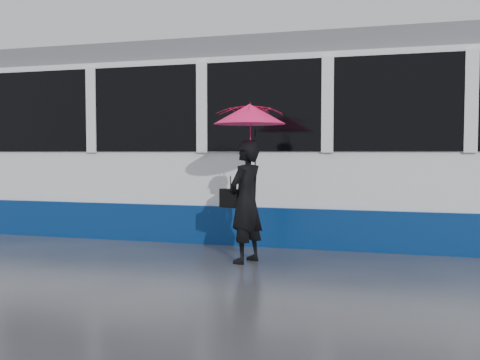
% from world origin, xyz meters
% --- Properties ---
extents(ground, '(90.00, 90.00, 0.00)m').
position_xyz_m(ground, '(0.00, 0.00, 0.00)').
color(ground, '#2C2C32').
rests_on(ground, ground).
extents(rails, '(34.00, 1.51, 0.02)m').
position_xyz_m(rails, '(0.00, 2.50, 0.01)').
color(rails, '#3F3D38').
rests_on(rails, ground).
extents(tram, '(26.00, 2.56, 3.35)m').
position_xyz_m(tram, '(-3.81, 2.50, 1.64)').
color(tram, white).
rests_on(tram, ground).
extents(woman, '(0.58, 0.70, 1.65)m').
position_xyz_m(woman, '(0.75, 0.04, 0.82)').
color(woman, black).
rests_on(woman, ground).
extents(umbrella, '(1.24, 1.24, 1.11)m').
position_xyz_m(umbrella, '(0.80, 0.04, 1.81)').
color(umbrella, '#E91363').
rests_on(umbrella, ground).
extents(handbag, '(0.32, 0.22, 0.43)m').
position_xyz_m(handbag, '(0.53, 0.06, 0.86)').
color(handbag, black).
rests_on(handbag, ground).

